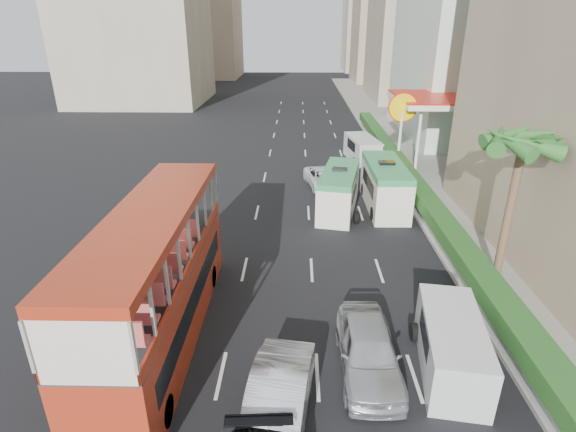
{
  "coord_description": "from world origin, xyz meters",
  "views": [
    {
      "loc": [
        -1.12,
        -13.58,
        10.73
      ],
      "look_at": [
        -1.5,
        4.0,
        3.2
      ],
      "focal_mm": 28.0,
      "sensor_mm": 36.0,
      "label": 1
    }
  ],
  "objects_px": {
    "minibus_far": "(385,186)",
    "palm_tree": "(509,214)",
    "car_silver_lane_b": "(367,369)",
    "minibus_near": "(339,191)",
    "double_decker_bus": "(158,277)",
    "panel_van_near": "(451,346)",
    "shell_station": "(434,131)",
    "panel_van_far": "(362,149)",
    "van_asset": "(323,186)",
    "car_silver_lane_a": "(277,422)"
  },
  "relations": [
    {
      "from": "car_silver_lane_a",
      "to": "palm_tree",
      "type": "height_order",
      "value": "palm_tree"
    },
    {
      "from": "car_silver_lane_b",
      "to": "panel_van_near",
      "type": "height_order",
      "value": "panel_van_near"
    },
    {
      "from": "minibus_near",
      "to": "minibus_far",
      "type": "distance_m",
      "value": 3.01
    },
    {
      "from": "car_silver_lane_a",
      "to": "palm_tree",
      "type": "distance_m",
      "value": 12.76
    },
    {
      "from": "minibus_near",
      "to": "car_silver_lane_b",
      "type": "bearing_deg",
      "value": -79.23
    },
    {
      "from": "minibus_near",
      "to": "panel_van_far",
      "type": "bearing_deg",
      "value": 86.78
    },
    {
      "from": "car_silver_lane_b",
      "to": "palm_tree",
      "type": "relative_size",
      "value": 0.75
    },
    {
      "from": "minibus_far",
      "to": "double_decker_bus",
      "type": "bearing_deg",
      "value": -128.76
    },
    {
      "from": "car_silver_lane_b",
      "to": "minibus_near",
      "type": "distance_m",
      "value": 14.14
    },
    {
      "from": "car_silver_lane_b",
      "to": "panel_van_far",
      "type": "height_order",
      "value": "panel_van_far"
    },
    {
      "from": "van_asset",
      "to": "panel_van_near",
      "type": "height_order",
      "value": "panel_van_near"
    },
    {
      "from": "van_asset",
      "to": "minibus_far",
      "type": "xyz_separation_m",
      "value": [
        3.65,
        -3.83,
        1.41
      ]
    },
    {
      "from": "minibus_far",
      "to": "van_asset",
      "type": "bearing_deg",
      "value": 133.13
    },
    {
      "from": "double_decker_bus",
      "to": "car_silver_lane_a",
      "type": "height_order",
      "value": "double_decker_bus"
    },
    {
      "from": "van_asset",
      "to": "car_silver_lane_a",
      "type": "bearing_deg",
      "value": -108.22
    },
    {
      "from": "minibus_far",
      "to": "panel_van_near",
      "type": "height_order",
      "value": "minibus_far"
    },
    {
      "from": "car_silver_lane_a",
      "to": "car_silver_lane_b",
      "type": "bearing_deg",
      "value": 45.71
    },
    {
      "from": "minibus_near",
      "to": "minibus_far",
      "type": "xyz_separation_m",
      "value": [
        2.93,
        0.69,
        0.11
      ]
    },
    {
      "from": "minibus_near",
      "to": "shell_station",
      "type": "height_order",
      "value": "shell_station"
    },
    {
      "from": "panel_van_near",
      "to": "shell_station",
      "type": "relative_size",
      "value": 0.57
    },
    {
      "from": "minibus_far",
      "to": "palm_tree",
      "type": "bearing_deg",
      "value": -69.89
    },
    {
      "from": "minibus_near",
      "to": "panel_van_far",
      "type": "xyz_separation_m",
      "value": [
        2.92,
        11.19,
        -0.31
      ]
    },
    {
      "from": "minibus_near",
      "to": "palm_tree",
      "type": "bearing_deg",
      "value": -41.59
    },
    {
      "from": "panel_van_far",
      "to": "minibus_far",
      "type": "bearing_deg",
      "value": -99.04
    },
    {
      "from": "minibus_far",
      "to": "panel_van_near",
      "type": "bearing_deg",
      "value": -91.75
    },
    {
      "from": "minibus_near",
      "to": "panel_van_far",
      "type": "height_order",
      "value": "minibus_near"
    },
    {
      "from": "minibus_far",
      "to": "panel_van_far",
      "type": "relative_size",
      "value": 1.29
    },
    {
      "from": "car_silver_lane_b",
      "to": "minibus_near",
      "type": "bearing_deg",
      "value": 89.05
    },
    {
      "from": "car_silver_lane_b",
      "to": "van_asset",
      "type": "relative_size",
      "value": 1.06
    },
    {
      "from": "minibus_near",
      "to": "shell_station",
      "type": "relative_size",
      "value": 0.73
    },
    {
      "from": "panel_van_near",
      "to": "palm_tree",
      "type": "distance_m",
      "value": 7.09
    },
    {
      "from": "double_decker_bus",
      "to": "car_silver_lane_b",
      "type": "height_order",
      "value": "double_decker_bus"
    },
    {
      "from": "panel_van_far",
      "to": "shell_station",
      "type": "height_order",
      "value": "shell_station"
    },
    {
      "from": "panel_van_near",
      "to": "double_decker_bus",
      "type": "bearing_deg",
      "value": -179.85
    },
    {
      "from": "panel_van_near",
      "to": "van_asset",
      "type": "bearing_deg",
      "value": 108.72
    },
    {
      "from": "car_silver_lane_b",
      "to": "shell_station",
      "type": "height_order",
      "value": "shell_station"
    },
    {
      "from": "minibus_near",
      "to": "panel_van_near",
      "type": "distance_m",
      "value": 14.16
    },
    {
      "from": "double_decker_bus",
      "to": "palm_tree",
      "type": "bearing_deg",
      "value": 16.16
    },
    {
      "from": "car_silver_lane_b",
      "to": "panel_van_near",
      "type": "bearing_deg",
      "value": 3.03
    },
    {
      "from": "car_silver_lane_a",
      "to": "panel_van_near",
      "type": "xyz_separation_m",
      "value": [
        5.68,
        2.42,
        0.92
      ]
    },
    {
      "from": "van_asset",
      "to": "minibus_far",
      "type": "distance_m",
      "value": 5.48
    },
    {
      "from": "car_silver_lane_b",
      "to": "minibus_near",
      "type": "relative_size",
      "value": 0.82
    },
    {
      "from": "minibus_far",
      "to": "shell_station",
      "type": "height_order",
      "value": "shell_station"
    },
    {
      "from": "car_silver_lane_a",
      "to": "van_asset",
      "type": "height_order",
      "value": "car_silver_lane_a"
    },
    {
      "from": "panel_van_near",
      "to": "shell_station",
      "type": "distance_m",
      "value": 25.26
    },
    {
      "from": "panel_van_far",
      "to": "double_decker_bus",
      "type": "bearing_deg",
      "value": -122.76
    },
    {
      "from": "double_decker_bus",
      "to": "minibus_near",
      "type": "relative_size",
      "value": 1.87
    },
    {
      "from": "van_asset",
      "to": "palm_tree",
      "type": "height_order",
      "value": "palm_tree"
    },
    {
      "from": "minibus_far",
      "to": "minibus_near",
      "type": "bearing_deg",
      "value": -167.1
    },
    {
      "from": "palm_tree",
      "to": "shell_station",
      "type": "bearing_deg",
      "value": 83.4
    }
  ]
}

